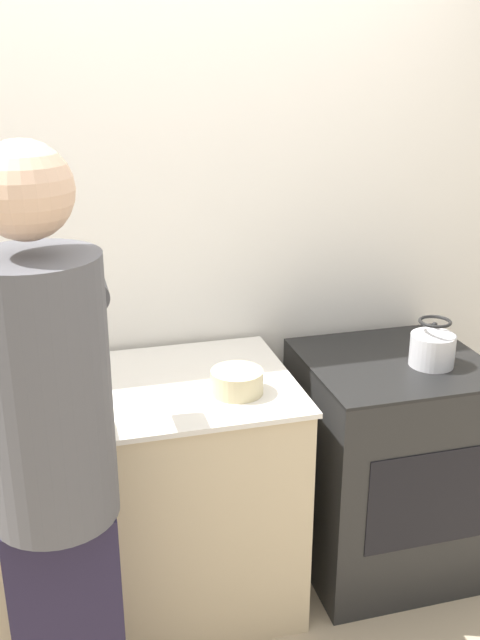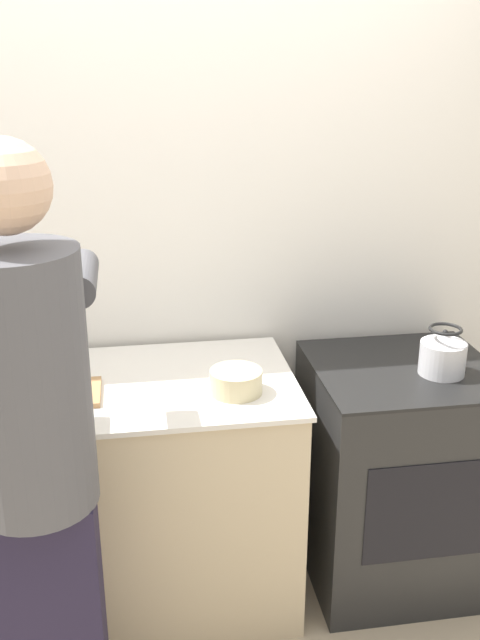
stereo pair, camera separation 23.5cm
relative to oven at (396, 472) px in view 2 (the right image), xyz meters
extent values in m
cube|color=white|center=(-0.80, 0.42, 0.85)|extent=(8.00, 0.05, 2.60)
cube|color=#C6B28E|center=(-1.18, 0.02, -0.01)|extent=(1.49, 0.67, 0.87)
cube|color=silver|center=(-1.18, 0.02, 0.44)|extent=(1.52, 0.69, 0.02)
cube|color=black|center=(0.00, 0.00, -0.01)|extent=(0.67, 0.63, 0.88)
cube|color=black|center=(0.00, 0.00, 0.44)|extent=(0.67, 0.63, 0.01)
cube|color=black|center=(0.00, -0.31, 0.04)|extent=(0.47, 0.01, 0.39)
cube|color=#201B31|center=(-1.26, -0.56, -0.03)|extent=(0.29, 0.18, 0.84)
cylinder|color=#4C4C51|center=(-1.26, -0.56, 0.74)|extent=(0.33, 0.33, 0.70)
sphere|color=#D1A889|center=(-1.26, -0.56, 1.24)|extent=(0.23, 0.23, 0.23)
cylinder|color=#4C4C51|center=(-1.12, -0.27, 0.92)|extent=(0.09, 0.30, 0.09)
cube|color=#A87A4C|center=(-1.26, -0.05, 0.46)|extent=(0.33, 0.21, 0.02)
cube|color=silver|center=(-1.23, -0.05, 0.47)|extent=(0.16, 0.06, 0.01)
cube|color=black|center=(-1.35, -0.03, 0.47)|extent=(0.10, 0.04, 0.01)
cylinder|color=silver|center=(0.11, -0.07, 0.50)|extent=(0.16, 0.16, 0.12)
cone|color=silver|center=(0.11, -0.07, 0.58)|extent=(0.13, 0.13, 0.03)
sphere|color=black|center=(0.11, -0.07, 0.60)|extent=(0.02, 0.02, 0.02)
torus|color=black|center=(0.11, -0.07, 0.62)|extent=(0.12, 0.12, 0.01)
cylinder|color=#C6B789|center=(-0.65, -0.11, 0.49)|extent=(0.18, 0.18, 0.08)
camera|label=1|loc=(-1.21, -2.21, 1.51)|focal=40.00mm
camera|label=2|loc=(-0.98, -2.26, 1.51)|focal=40.00mm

